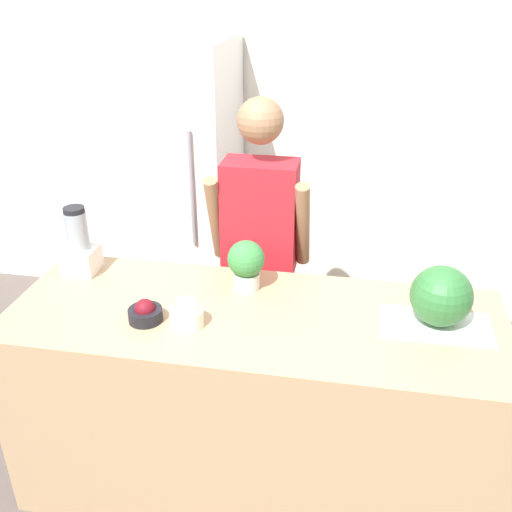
% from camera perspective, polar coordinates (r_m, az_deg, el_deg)
% --- Properties ---
extents(wall_back, '(8.00, 0.06, 2.60)m').
position_cam_1_polar(wall_back, '(3.82, 4.65, 12.64)').
color(wall_back, white).
rests_on(wall_back, ground_plane).
extents(counter_island, '(2.07, 0.77, 0.95)m').
position_cam_1_polar(counter_island, '(2.67, -0.15, -14.38)').
color(counter_island, tan).
rests_on(counter_island, ground_plane).
extents(refrigerator, '(0.71, 0.76, 1.88)m').
position_cam_1_polar(refrigerator, '(3.68, -7.84, 6.09)').
color(refrigerator, white).
rests_on(refrigerator, ground_plane).
extents(person, '(0.51, 0.27, 1.71)m').
position_cam_1_polar(person, '(2.96, 0.39, -0.05)').
color(person, gray).
rests_on(person, ground_plane).
extents(cutting_board, '(0.43, 0.23, 0.01)m').
position_cam_1_polar(cutting_board, '(2.41, 17.55, -6.63)').
color(cutting_board, white).
rests_on(cutting_board, counter_island).
extents(watermelon, '(0.24, 0.24, 0.24)m').
position_cam_1_polar(watermelon, '(2.35, 18.03, -3.83)').
color(watermelon, '#2D6B33').
rests_on(watermelon, cutting_board).
extents(bowl_cherries, '(0.14, 0.14, 0.10)m').
position_cam_1_polar(bowl_cherries, '(2.36, -11.02, -5.58)').
color(bowl_cherries, black).
rests_on(bowl_cherries, counter_island).
extents(bowl_cream, '(0.14, 0.14, 0.13)m').
position_cam_1_polar(bowl_cream, '(2.30, -6.96, -5.73)').
color(bowl_cream, white).
rests_on(bowl_cream, counter_island).
extents(blender, '(0.15, 0.15, 0.32)m').
position_cam_1_polar(blender, '(2.77, -17.24, 0.92)').
color(blender, silver).
rests_on(blender, counter_island).
extents(potted_plant, '(0.16, 0.16, 0.23)m').
position_cam_1_polar(potted_plant, '(2.50, -1.00, -0.72)').
color(potted_plant, beige).
rests_on(potted_plant, counter_island).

